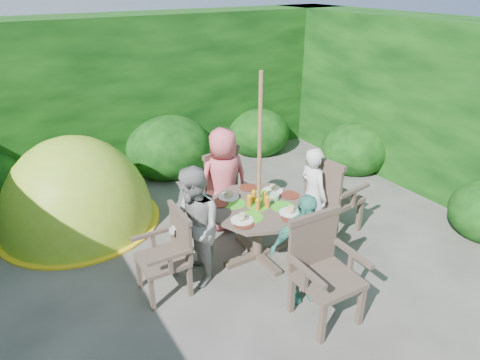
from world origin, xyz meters
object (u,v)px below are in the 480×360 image
garden_chair_back (214,182)px  child_left (194,228)px  garden_chair_right (331,194)px  dome_tent (81,223)px  garden_chair_front (322,268)px  patio_table (258,214)px  parasol_pole (259,173)px  garden_chair_left (169,252)px  child_right (313,195)px  child_front (303,248)px  child_back (224,180)px

garden_chair_back → child_left: 1.37m
garden_chair_right → dome_tent: dome_tent is taller
dome_tent → garden_chair_right: bearing=-44.1°
garden_chair_front → patio_table: bearing=91.6°
parasol_pole → child_left: size_ratio=1.66×
garden_chair_right → dome_tent: size_ratio=0.43×
garden_chair_left → child_right: (1.90, 0.01, 0.14)m
garden_chair_back → dome_tent: dome_tent is taller
garden_chair_right → garden_chair_left: (-2.19, 0.00, -0.08)m
child_right → dome_tent: 3.13m
child_right → child_front: 1.13m
child_left → patio_table: bearing=97.7°
child_front → parasol_pole: bearing=105.4°
garden_chair_left → child_back: 1.38m
garden_chair_left → dome_tent: bearing=-163.6°
dome_tent → garden_chair_left: bearing=-83.7°
garden_chair_back → child_back: (-0.02, -0.29, 0.15)m
child_back → parasol_pole: bearing=95.9°
garden_chair_left → child_back: size_ratio=0.64×
dome_tent → patio_table: bearing=-58.3°
garden_chair_right → child_front: size_ratio=0.87×
garden_chair_front → dome_tent: (-1.63, 2.97, -0.54)m
child_right → dome_tent: (-2.43, 1.88, -0.61)m
garden_chair_right → child_back: (-1.09, 0.81, 0.14)m
garden_chair_left → child_right: size_ratio=0.72×
garden_chair_back → child_back: size_ratio=0.73×
patio_table → garden_chair_front: size_ratio=1.20×
patio_table → garden_chair_right: 1.09m
parasol_pole → child_right: (0.80, 0.00, -0.49)m
child_right → child_left: bearing=91.6°
child_back → dome_tent: child_back is taller
child_left → dome_tent: child_left is taller
child_right → dome_tent: bearing=53.7°
parasol_pole → garden_chair_back: size_ratio=2.21×
child_front → child_back: bearing=105.4°
patio_table → child_back: (-0.01, 0.80, 0.10)m
child_front → dome_tent: 3.20m
garden_chair_right → dome_tent: 3.36m
garden_chair_right → garden_chair_left: 2.19m
garden_chair_right → child_left: 1.89m
patio_table → dome_tent: 2.56m
garden_chair_front → child_back: 1.90m
child_right → child_front: child_right is taller
patio_table → child_right: child_right is taller
parasol_pole → garden_chair_left: (-1.10, -0.01, -0.63)m
garden_chair_right → garden_chair_front: (-1.08, -1.08, -0.01)m
garden_chair_front → dome_tent: 3.44m
child_right → dome_tent: child_right is taller
garden_chair_left → garden_chair_front: bearing=46.4°
garden_chair_front → garden_chair_back: bearing=91.3°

